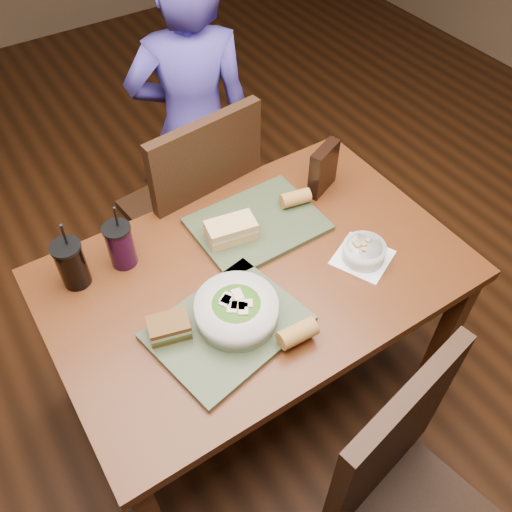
{
  "coord_description": "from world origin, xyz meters",
  "views": [
    {
      "loc": [
        -0.6,
        -0.93,
        2.06
      ],
      "look_at": [
        0.0,
        0.0,
        0.82
      ],
      "focal_mm": 38.0,
      "sensor_mm": 36.0,
      "label": 1
    }
  ],
  "objects_px": {
    "sandwich_near": "(169,327)",
    "baguette_near": "(298,333)",
    "tray_far": "(257,224)",
    "cup_cola": "(72,264)",
    "chip_bag": "(323,169)",
    "salad_bowl": "(237,309)",
    "sandwich_far": "(231,230)",
    "chair_far": "(198,206)",
    "baguette_far": "(295,198)",
    "tray_near": "(228,327)",
    "dining_table": "(256,288)",
    "chair_near": "(405,503)",
    "soup_bowl": "(364,252)",
    "cup_berry": "(121,245)",
    "diner": "(194,127)"
  },
  "relations": [
    {
      "from": "tray_far",
      "to": "sandwich_near",
      "type": "bearing_deg",
      "value": -152.22
    },
    {
      "from": "tray_far",
      "to": "cup_cola",
      "type": "xyz_separation_m",
      "value": [
        -0.6,
        0.1,
        0.07
      ]
    },
    {
      "from": "soup_bowl",
      "to": "cup_cola",
      "type": "height_order",
      "value": "cup_cola"
    },
    {
      "from": "cup_berry",
      "to": "chip_bag",
      "type": "relative_size",
      "value": 1.32
    },
    {
      "from": "chair_far",
      "to": "chip_bag",
      "type": "height_order",
      "value": "chair_far"
    },
    {
      "from": "chair_far",
      "to": "baguette_far",
      "type": "distance_m",
      "value": 0.47
    },
    {
      "from": "baguette_far",
      "to": "cup_berry",
      "type": "relative_size",
      "value": 0.43
    },
    {
      "from": "cup_cola",
      "to": "chip_bag",
      "type": "distance_m",
      "value": 0.9
    },
    {
      "from": "chip_bag",
      "to": "sandwich_far",
      "type": "bearing_deg",
      "value": 163.55
    },
    {
      "from": "chair_near",
      "to": "cup_cola",
      "type": "relative_size",
      "value": 4.05
    },
    {
      "from": "salad_bowl",
      "to": "sandwich_near",
      "type": "height_order",
      "value": "salad_bowl"
    },
    {
      "from": "sandwich_near",
      "to": "cup_berry",
      "type": "distance_m",
      "value": 0.34
    },
    {
      "from": "baguette_near",
      "to": "cup_berry",
      "type": "bearing_deg",
      "value": 117.48
    },
    {
      "from": "dining_table",
      "to": "sandwich_near",
      "type": "bearing_deg",
      "value": -167.81
    },
    {
      "from": "baguette_far",
      "to": "sandwich_near",
      "type": "bearing_deg",
      "value": -158.32
    },
    {
      "from": "soup_bowl",
      "to": "salad_bowl",
      "type": "bearing_deg",
      "value": 178.73
    },
    {
      "from": "tray_near",
      "to": "sandwich_near",
      "type": "xyz_separation_m",
      "value": [
        -0.15,
        0.07,
        0.04
      ]
    },
    {
      "from": "cup_cola",
      "to": "dining_table",
      "type": "bearing_deg",
      "value": -28.58
    },
    {
      "from": "dining_table",
      "to": "chair_near",
      "type": "height_order",
      "value": "chair_near"
    },
    {
      "from": "chair_near",
      "to": "sandwich_near",
      "type": "distance_m",
      "value": 0.79
    },
    {
      "from": "baguette_near",
      "to": "dining_table",
      "type": "bearing_deg",
      "value": 80.49
    },
    {
      "from": "sandwich_near",
      "to": "soup_bowl",
      "type": "bearing_deg",
      "value": -6.05
    },
    {
      "from": "tray_near",
      "to": "baguette_near",
      "type": "distance_m",
      "value": 0.21
    },
    {
      "from": "chair_far",
      "to": "sandwich_far",
      "type": "xyz_separation_m",
      "value": [
        -0.07,
        -0.38,
        0.22
      ]
    },
    {
      "from": "sandwich_near",
      "to": "baguette_near",
      "type": "xyz_separation_m",
      "value": [
        0.29,
        -0.21,
        0.0
      ]
    },
    {
      "from": "salad_bowl",
      "to": "sandwich_far",
      "type": "xyz_separation_m",
      "value": [
        0.16,
        0.29,
        -0.01
      ]
    },
    {
      "from": "diner",
      "to": "chip_bag",
      "type": "distance_m",
      "value": 0.68
    },
    {
      "from": "sandwich_far",
      "to": "chip_bag",
      "type": "xyz_separation_m",
      "value": [
        0.41,
        0.05,
        0.04
      ]
    },
    {
      "from": "soup_bowl",
      "to": "cup_berry",
      "type": "distance_m",
      "value": 0.77
    },
    {
      "from": "dining_table",
      "to": "soup_bowl",
      "type": "xyz_separation_m",
      "value": [
        0.32,
        -0.14,
        0.12
      ]
    },
    {
      "from": "sandwich_near",
      "to": "baguette_far",
      "type": "height_order",
      "value": "sandwich_near"
    },
    {
      "from": "tray_near",
      "to": "baguette_far",
      "type": "xyz_separation_m",
      "value": [
        0.46,
        0.31,
        0.03
      ]
    },
    {
      "from": "soup_bowl",
      "to": "baguette_near",
      "type": "xyz_separation_m",
      "value": [
        -0.37,
        -0.14,
        0.01
      ]
    },
    {
      "from": "tray_near",
      "to": "sandwich_far",
      "type": "bearing_deg",
      "value": 57.0
    },
    {
      "from": "sandwich_near",
      "to": "baguette_near",
      "type": "distance_m",
      "value": 0.36
    },
    {
      "from": "diner",
      "to": "cup_cola",
      "type": "relative_size",
      "value": 5.67
    },
    {
      "from": "tray_near",
      "to": "soup_bowl",
      "type": "relative_size",
      "value": 1.9
    },
    {
      "from": "sandwich_far",
      "to": "baguette_near",
      "type": "relative_size",
      "value": 1.57
    },
    {
      "from": "sandwich_far",
      "to": "dining_table",
      "type": "bearing_deg",
      "value": -91.17
    },
    {
      "from": "tray_far",
      "to": "soup_bowl",
      "type": "height_order",
      "value": "soup_bowl"
    },
    {
      "from": "baguette_far",
      "to": "sandwich_far",
      "type": "bearing_deg",
      "value": -176.6
    },
    {
      "from": "sandwich_far",
      "to": "baguette_near",
      "type": "distance_m",
      "value": 0.44
    },
    {
      "from": "chair_far",
      "to": "baguette_far",
      "type": "relative_size",
      "value": 10.0
    },
    {
      "from": "tray_near",
      "to": "chip_bag",
      "type": "xyz_separation_m",
      "value": [
        0.6,
        0.34,
        0.08
      ]
    },
    {
      "from": "diner",
      "to": "soup_bowl",
      "type": "height_order",
      "value": "diner"
    },
    {
      "from": "tray_near",
      "to": "baguette_far",
      "type": "relative_size",
      "value": 4.04
    },
    {
      "from": "tray_far",
      "to": "cup_berry",
      "type": "distance_m",
      "value": 0.46
    },
    {
      "from": "cup_cola",
      "to": "cup_berry",
      "type": "distance_m",
      "value": 0.16
    },
    {
      "from": "tray_near",
      "to": "sandwich_near",
      "type": "distance_m",
      "value": 0.17
    },
    {
      "from": "soup_bowl",
      "to": "diner",
      "type": "bearing_deg",
      "value": 94.96
    }
  ]
}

